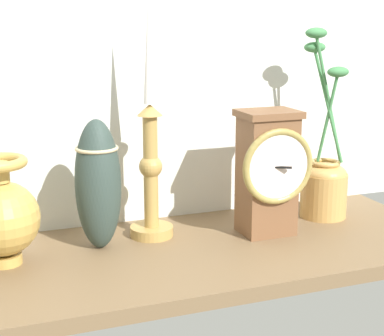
{
  "coord_description": "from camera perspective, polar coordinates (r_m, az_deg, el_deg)",
  "views": [
    {
      "loc": [
        -30.85,
        -91.6,
        37.89
      ],
      "look_at": [
        3.59,
        0.0,
        14.0
      ],
      "focal_mm": 57.29,
      "sensor_mm": 36.0,
      "label": 1
    }
  ],
  "objects": [
    {
      "name": "brass_vase_jar",
      "position": [
        1.22,
        12.18,
        -0.89
      ],
      "size": [
        9.32,
        9.04,
        36.36
      ],
      "color": "tan",
      "rests_on": "ground_plane"
    },
    {
      "name": "brass_vase_bulbous",
      "position": [
        1.0,
        -17.29,
        -4.2
      ],
      "size": [
        11.85,
        11.85,
        17.37
      ],
      "color": "tan",
      "rests_on": "ground_plane"
    },
    {
      "name": "ground_plane",
      "position": [
        1.04,
        -1.86,
        -8.31
      ],
      "size": [
        100.0,
        36.0,
        2.4
      ],
      "primitive_type": "cube",
      "color": "brown"
    },
    {
      "name": "tall_ceramic_vase",
      "position": [
        1.03,
        -8.74,
        -1.48
      ],
      "size": [
        7.71,
        7.71,
        22.11
      ],
      "color": "#2F403A",
      "rests_on": "ground_plane"
    },
    {
      "name": "back_wall",
      "position": [
        1.14,
        -5.04,
        10.97
      ],
      "size": [
        120.0,
        2.0,
        65.0
      ],
      "primitive_type": "cube",
      "color": "silver",
      "rests_on": "ground_plane"
    },
    {
      "name": "mantel_clock",
      "position": [
        1.09,
        7.13,
        -0.3
      ],
      "size": [
        13.38,
        9.93,
        22.4
      ],
      "color": "brown",
      "rests_on": "ground_plane"
    },
    {
      "name": "candlestick_tall_left",
      "position": [
        1.07,
        -3.88,
        0.76
      ],
      "size": [
        7.73,
        7.73,
        41.53
      ],
      "color": "#B38D48",
      "rests_on": "ground_plane"
    }
  ]
}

